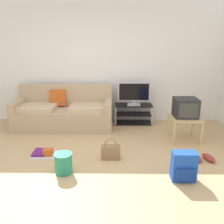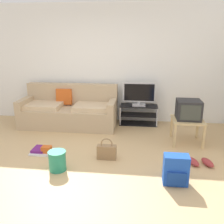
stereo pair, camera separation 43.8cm
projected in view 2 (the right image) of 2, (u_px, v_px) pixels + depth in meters
ground_plane at (75, 168)px, 3.75m from camera, size 9.00×9.80×0.02m
wall_back at (100, 64)px, 5.69m from camera, size 9.00×0.10×2.70m
couch at (70, 111)px, 5.54m from camera, size 2.13×0.89×0.91m
tv_stand at (138, 115)px, 5.63m from camera, size 0.86×0.38×0.45m
flat_tv at (139, 94)px, 5.47m from camera, size 0.73×0.22×0.53m
side_table at (187, 123)px, 4.55m from camera, size 0.57×0.57×0.47m
crt_tv at (188, 110)px, 4.50m from camera, size 0.43×0.41×0.36m
backpack at (176, 170)px, 3.28m from camera, size 0.33×0.26×0.42m
handbag at (107, 151)px, 3.99m from camera, size 0.31×0.12×0.36m
cleaning_bucket at (57, 160)px, 3.63m from camera, size 0.27×0.27×0.30m
sneakers_pair at (200, 162)px, 3.82m from camera, size 0.43×0.31×0.09m
floor_tray at (43, 150)px, 4.23m from camera, size 0.42×0.32×0.14m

